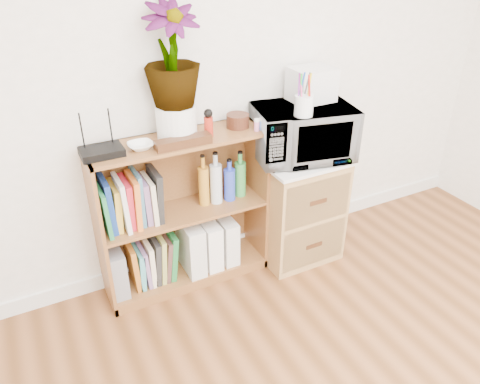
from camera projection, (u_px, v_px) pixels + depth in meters
skirting_board at (227, 244)px, 3.21m from camera, size 4.00×0.02×0.10m
bookshelf at (183, 214)px, 2.75m from camera, size 1.00×0.30×0.95m
wicker_unit at (296, 207)px, 3.05m from camera, size 0.50×0.45×0.70m
microwave at (302, 132)px, 2.78m from camera, size 0.64×0.50×0.32m
pen_cup at (304, 106)px, 2.56m from camera, size 0.10×0.10×0.11m
small_appliance at (311, 84)px, 2.76m from camera, size 0.25×0.21×0.20m
router at (102, 152)px, 2.33m from camera, size 0.21×0.14×0.04m
white_bowl at (141, 146)px, 2.40m from camera, size 0.13×0.13×0.03m
plant_pot at (177, 122)px, 2.49m from camera, size 0.22×0.22×0.18m
potted_plant at (172, 55)px, 2.32m from camera, size 0.29×0.29×0.52m
trinket_box at (183, 142)px, 2.43m from camera, size 0.30×0.08×0.05m
kokeshi_doll at (209, 127)px, 2.53m from camera, size 0.05×0.05×0.11m
wooden_bowl at (238, 121)px, 2.65m from camera, size 0.13×0.13×0.08m
paint_jars at (262, 125)px, 2.62m from camera, size 0.11×0.04×0.06m
file_box at (116, 270)px, 2.71m from camera, size 0.09×0.23×0.29m
magazine_holder_left at (191, 246)px, 2.88m from camera, size 0.10×0.26×0.33m
magazine_holder_mid at (208, 242)px, 2.93m from camera, size 0.10×0.25×0.31m
magazine_holder_right at (225, 238)px, 2.98m from camera, size 0.09×0.24×0.30m
cookbooks at (130, 201)px, 2.55m from camera, size 0.33×0.20×0.31m
liquor_bottles at (234, 176)px, 2.80m from camera, size 0.46×0.07×0.32m
lower_books at (152, 260)px, 2.80m from camera, size 0.29×0.19×0.30m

